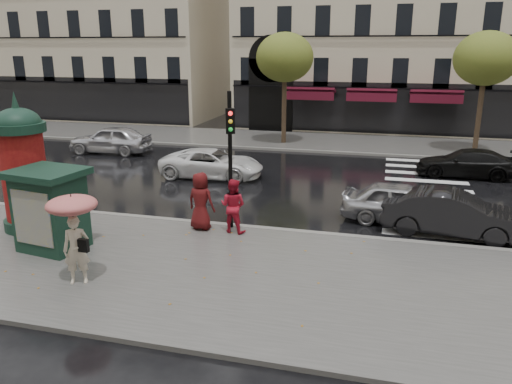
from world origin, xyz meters
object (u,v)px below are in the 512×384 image
(man_burgundy, at_px, (201,201))
(car_silver, at_px, (403,203))
(car_white, at_px, (212,163))
(car_far_silver, at_px, (111,139))
(woman_umbrella, at_px, (74,225))
(car_black, at_px, (466,163))
(car_darkgrey, at_px, (453,214))
(woman_red, at_px, (233,206))
(traffic_light, at_px, (230,148))
(morris_column, at_px, (23,165))
(newsstand, at_px, (51,209))

(man_burgundy, relative_size, car_silver, 0.46)
(car_white, height_order, car_far_silver, car_far_silver)
(woman_umbrella, relative_size, car_black, 0.53)
(car_silver, xyz_separation_m, car_darkgrey, (1.51, -0.79, 0.02))
(woman_red, relative_size, car_darkgrey, 0.40)
(woman_red, bearing_deg, car_far_silver, -36.42)
(man_burgundy, distance_m, car_black, 13.58)
(traffic_light, bearing_deg, man_burgundy, -160.68)
(traffic_light, bearing_deg, morris_column, -165.43)
(woman_umbrella, bearing_deg, man_burgundy, 70.16)
(woman_red, height_order, car_white, woman_red)
(morris_column, distance_m, car_white, 8.93)
(woman_umbrella, xyz_separation_m, car_white, (-0.47, 11.19, -1.00))
(man_burgundy, height_order, car_white, man_burgundy)
(car_silver, bearing_deg, woman_red, 121.04)
(man_burgundy, xyz_separation_m, traffic_light, (0.91, 0.32, 1.72))
(car_black, bearing_deg, morris_column, -50.24)
(traffic_light, xyz_separation_m, newsstand, (-4.50, -2.94, -1.44))
(woman_red, height_order, traffic_light, traffic_light)
(newsstand, xyz_separation_m, car_black, (12.85, 12.55, -0.70))
(traffic_light, height_order, newsstand, traffic_light)
(woman_red, distance_m, car_black, 12.87)
(newsstand, distance_m, car_black, 17.98)
(woman_red, xyz_separation_m, man_burgundy, (-1.08, 0.00, 0.07))
(morris_column, xyz_separation_m, traffic_light, (6.34, 1.65, 0.56))
(car_darkgrey, relative_size, car_white, 0.92)
(car_white, bearing_deg, traffic_light, -157.22)
(car_far_silver, bearing_deg, woman_umbrella, 24.32)
(man_burgundy, xyz_separation_m, car_far_silver, (-9.41, 10.49, -0.28))
(man_burgundy, relative_size, traffic_light, 0.43)
(car_black, bearing_deg, car_far_silver, -89.43)
(car_silver, height_order, car_white, car_silver)
(car_white, bearing_deg, woman_red, -157.10)
(woman_umbrella, xyz_separation_m, car_far_silver, (-7.82, 14.88, -0.88))
(woman_umbrella, relative_size, newsstand, 0.98)
(man_burgundy, bearing_deg, car_far_silver, -37.35)
(man_burgundy, relative_size, car_far_silver, 0.41)
(woman_umbrella, bearing_deg, newsstand, 138.50)
(man_burgundy, height_order, car_far_silver, man_burgundy)
(traffic_light, bearing_deg, car_silver, 22.90)
(woman_umbrella, height_order, car_silver, woman_umbrella)
(man_burgundy, xyz_separation_m, car_white, (-2.05, 6.79, -0.40))
(car_far_silver, bearing_deg, car_white, 59.91)
(morris_column, distance_m, car_darkgrey, 13.68)
(woman_umbrella, distance_m, car_silver, 10.58)
(woman_umbrella, relative_size, car_silver, 0.57)
(car_white, bearing_deg, morris_column, 155.63)
(woman_red, xyz_separation_m, car_black, (8.19, 9.93, -0.35))
(morris_column, height_order, car_darkgrey, morris_column)
(traffic_light, height_order, car_white, traffic_light)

